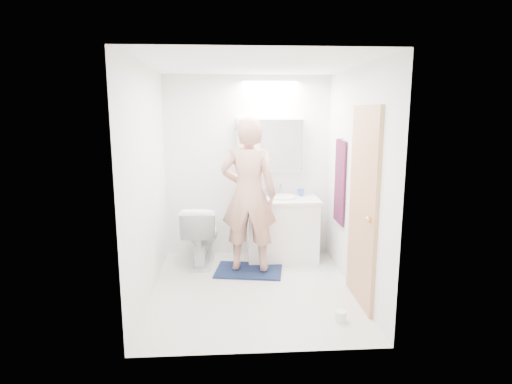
{
  "coord_description": "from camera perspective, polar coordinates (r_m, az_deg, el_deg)",
  "views": [
    {
      "loc": [
        -0.25,
        -4.39,
        1.95
      ],
      "look_at": [
        0.05,
        0.25,
        1.05
      ],
      "focal_mm": 29.75,
      "sensor_mm": 36.0,
      "label": 1
    }
  ],
  "objects": [
    {
      "name": "door",
      "position": [
        4.36,
        14.18,
        -1.97
      ],
      "size": [
        0.04,
        0.8,
        2.0
      ],
      "primitive_type": "cube",
      "color": "tan",
      "rests_on": "wall_right"
    },
    {
      "name": "toilet_paper_roll",
      "position": [
        4.22,
        11.33,
        -16.03
      ],
      "size": [
        0.11,
        0.11,
        0.1
      ],
      "primitive_type": "cylinder",
      "color": "white",
      "rests_on": "floor"
    },
    {
      "name": "towel",
      "position": [
        5.19,
        11.19,
        1.31
      ],
      "size": [
        0.02,
        0.42,
        1.0
      ],
      "primitive_type": "cube",
      "color": "#17133E",
      "rests_on": "wall_right"
    },
    {
      "name": "towel_hook",
      "position": [
        5.12,
        11.27,
        7.05
      ],
      "size": [
        0.07,
        0.02,
        0.02
      ],
      "primitive_type": "cylinder",
      "rotation": [
        0.0,
        1.57,
        0.0
      ],
      "color": "silver",
      "rests_on": "wall_right"
    },
    {
      "name": "door_knob",
      "position": [
        4.08,
        14.89,
        -3.6
      ],
      "size": [
        0.06,
        0.06,
        0.06
      ],
      "primitive_type": "sphere",
      "color": "gold",
      "rests_on": "door"
    },
    {
      "name": "soap_bottle_a",
      "position": [
        5.61,
        -0.16,
        0.59
      ],
      "size": [
        0.12,
        0.12,
        0.24
      ],
      "primitive_type": "imported",
      "rotation": [
        0.0,
        0.0,
        0.3
      ],
      "color": "#CDBC84",
      "rests_on": "countertop"
    },
    {
      "name": "ceiling",
      "position": [
        4.42,
        -0.45,
        16.8
      ],
      "size": [
        2.5,
        2.5,
        0.0
      ],
      "primitive_type": "plane",
      "rotation": [
        3.14,
        0.0,
        0.0
      ],
      "color": "white",
      "rests_on": "floor"
    },
    {
      "name": "bath_rug",
      "position": [
        5.3,
        -0.97,
        -10.51
      ],
      "size": [
        0.88,
        0.67,
        0.02
      ],
      "primitive_type": "cube",
      "rotation": [
        0.0,
        0.0,
        -0.16
      ],
      "color": "#162645",
      "rests_on": "floor"
    },
    {
      "name": "floor",
      "position": [
        4.81,
        -0.41,
        -12.96
      ],
      "size": [
        2.5,
        2.5,
        0.0
      ],
      "primitive_type": "plane",
      "color": "silver",
      "rests_on": "ground"
    },
    {
      "name": "faucet",
      "position": [
        5.71,
        3.3,
        0.35
      ],
      "size": [
        0.02,
        0.02,
        0.16
      ],
      "primitive_type": "cylinder",
      "color": "#B9B9BE",
      "rests_on": "countertop"
    },
    {
      "name": "countertop",
      "position": [
        5.52,
        3.56,
        -1.09
      ],
      "size": [
        0.95,
        0.58,
        0.04
      ],
      "primitive_type": "cube",
      "color": "silver",
      "rests_on": "vanity_cabinet"
    },
    {
      "name": "mirror_panel",
      "position": [
        5.53,
        2.02,
        6.29
      ],
      "size": [
        0.84,
        0.01,
        0.66
      ],
      "primitive_type": "cube",
      "color": "silver",
      "rests_on": "medicine_cabinet"
    },
    {
      "name": "sink_basin",
      "position": [
        5.54,
        3.53,
        -0.67
      ],
      "size": [
        0.36,
        0.36,
        0.03
      ],
      "primitive_type": "cylinder",
      "color": "white",
      "rests_on": "countertop"
    },
    {
      "name": "person",
      "position": [
        5.03,
        -1.0,
        -0.36
      ],
      "size": [
        0.73,
        0.54,
        1.83
      ],
      "primitive_type": "imported",
      "rotation": [
        0.0,
        0.0,
        2.98
      ],
      "color": "tan",
      "rests_on": "bath_rug"
    },
    {
      "name": "toilet",
      "position": [
        5.48,
        -7.36,
        -5.7
      ],
      "size": [
        0.49,
        0.79,
        0.78
      ],
      "primitive_type": "imported",
      "rotation": [
        0.0,
        0.0,
        3.07
      ],
      "color": "white",
      "rests_on": "floor"
    },
    {
      "name": "wall_left",
      "position": [
        4.53,
        -14.46,
        1.08
      ],
      "size": [
        0.0,
        2.5,
        2.5
      ],
      "primitive_type": "plane",
      "rotation": [
        1.57,
        0.0,
        1.57
      ],
      "color": "white",
      "rests_on": "floor"
    },
    {
      "name": "soap_bottle_b",
      "position": [
        5.66,
        1.84,
        0.31
      ],
      "size": [
        0.11,
        0.11,
        0.17
      ],
      "primitive_type": "imported",
      "rotation": [
        0.0,
        0.0,
        -0.61
      ],
      "color": "#5985BF",
      "rests_on": "countertop"
    },
    {
      "name": "wall_front",
      "position": [
        3.24,
        0.86,
        -2.44
      ],
      "size": [
        2.5,
        0.0,
        2.5
      ],
      "primitive_type": "plane",
      "rotation": [
        -1.57,
        0.0,
        0.0
      ],
      "color": "white",
      "rests_on": "floor"
    },
    {
      "name": "wall_right",
      "position": [
        4.65,
        13.22,
        1.39
      ],
      "size": [
        0.0,
        2.5,
        2.5
      ],
      "primitive_type": "plane",
      "rotation": [
        1.57,
        0.0,
        -1.57
      ],
      "color": "white",
      "rests_on": "floor"
    },
    {
      "name": "wall_back",
      "position": [
        5.69,
        -1.16,
        3.39
      ],
      "size": [
        2.5,
        0.0,
        2.5
      ],
      "primitive_type": "plane",
      "rotation": [
        1.57,
        0.0,
        0.0
      ],
      "color": "white",
      "rests_on": "floor"
    },
    {
      "name": "toothbrush_cup",
      "position": [
        5.7,
        6.05,
        -0.06
      ],
      "size": [
        0.12,
        0.12,
        0.09
      ],
      "primitive_type": "imported",
      "rotation": [
        0.0,
        0.0,
        0.22
      ],
      "color": "#435ECB",
      "rests_on": "countertop"
    },
    {
      "name": "medicine_cabinet",
      "position": [
        5.61,
        1.94,
        6.35
      ],
      "size": [
        0.88,
        0.14,
        0.7
      ],
      "primitive_type": "cube",
      "color": "white",
      "rests_on": "wall_back"
    },
    {
      "name": "vanity_cabinet",
      "position": [
        5.62,
        3.51,
        -5.18
      ],
      "size": [
        0.9,
        0.55,
        0.78
      ],
      "primitive_type": "cube",
      "color": "white",
      "rests_on": "floor"
    }
  ]
}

